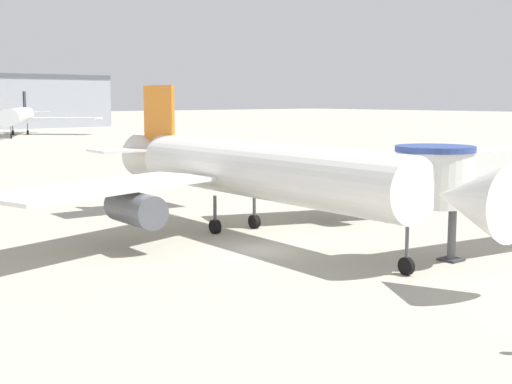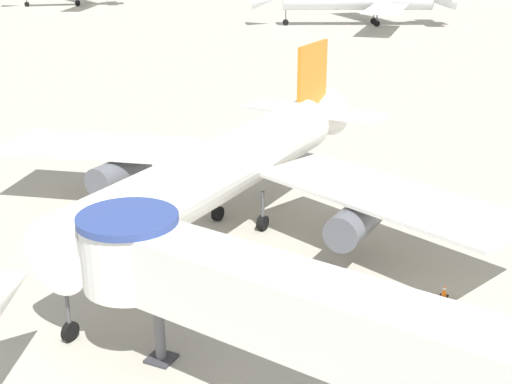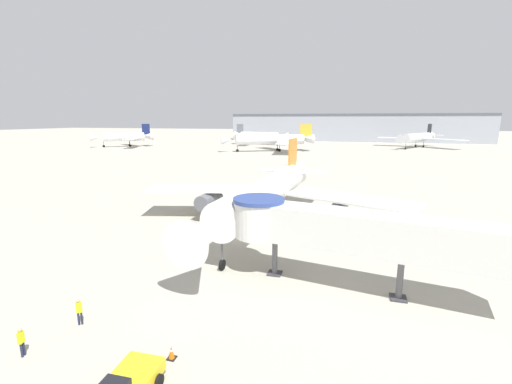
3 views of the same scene
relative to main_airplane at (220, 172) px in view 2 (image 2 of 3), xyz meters
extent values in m
plane|color=#A8A393|center=(-2.50, -3.58, -4.05)|extent=(800.00, 800.00, 0.00)
cylinder|color=white|center=(-0.05, -0.86, 0.13)|extent=(4.96, 24.27, 3.48)
cone|color=white|center=(0.77, 12.38, 0.13)|extent=(3.79, 5.42, 3.48)
cube|color=white|center=(-8.93, 2.68, -0.47)|extent=(15.54, 8.80, 0.22)
cube|color=white|center=(9.19, 1.56, -0.47)|extent=(15.60, 10.33, 0.22)
cube|color=orange|center=(0.75, 12.12, 3.26)|extent=(0.51, 4.31, 4.52)
cube|color=white|center=(0.78, 12.64, 0.74)|extent=(10.15, 3.63, 0.18)
cylinder|color=#565960|center=(-7.85, 1.21, -1.68)|extent=(2.17, 4.42, 1.91)
cylinder|color=#565960|center=(7.93, 0.23, -1.68)|extent=(2.17, 4.42, 1.91)
cylinder|color=#4C4C51|center=(-0.77, -12.47, -2.60)|extent=(0.18, 0.18, 2.00)
cylinder|color=black|center=(-0.77, -12.47, -3.60)|extent=(0.32, 0.91, 0.90)
cylinder|color=#4C4C51|center=(-1.43, 2.24, -2.60)|extent=(0.22, 0.22, 2.00)
cylinder|color=black|center=(-1.43, 2.24, -3.60)|extent=(0.45, 0.92, 0.90)
cylinder|color=#4C4C51|center=(1.69, 2.05, -2.60)|extent=(0.22, 0.22, 2.00)
cylinder|color=black|center=(1.69, 2.05, -3.60)|extent=(0.45, 0.92, 0.90)
cube|color=silver|center=(11.00, -13.25, 0.43)|extent=(18.06, 5.44, 2.80)
cylinder|color=silver|center=(2.18, -11.81, 0.43)|extent=(3.90, 3.90, 2.80)
cylinder|color=navy|center=(2.18, -11.81, 1.98)|extent=(4.10, 4.09, 0.30)
cylinder|color=#56565B|center=(3.59, -12.04, -2.51)|extent=(0.44, 0.44, 3.08)
cube|color=#333338|center=(3.59, -12.04, -3.99)|extent=(1.10, 1.10, 0.12)
cube|color=black|center=(13.12, -1.52, -4.03)|extent=(0.41, 0.41, 0.04)
cone|color=orange|center=(13.12, -1.52, -3.69)|extent=(0.28, 0.28, 0.64)
cylinder|color=white|center=(13.12, -1.52, -3.62)|extent=(0.15, 0.15, 0.08)
cylinder|color=black|center=(-98.75, 92.78, -3.50)|extent=(1.02, 0.89, 1.10)
cylinder|color=black|center=(-91.19, 101.04, -3.50)|extent=(1.11, 1.00, 1.10)
cylinder|color=black|center=(-89.09, 98.44, -3.50)|extent=(1.11, 1.00, 1.10)
cylinder|color=#4C4C51|center=(-26.34, 126.19, -2.47)|extent=(0.18, 0.18, 2.07)
cylinder|color=black|center=(-26.34, 126.19, -3.50)|extent=(1.13, 0.50, 1.10)
cylinder|color=black|center=(-38.86, 127.37, -3.50)|extent=(1.16, 0.63, 1.10)
cylinder|color=black|center=(-38.15, 130.54, -3.50)|extent=(1.16, 0.63, 1.10)
cube|color=silver|center=(-14.88, 86.50, -0.10)|extent=(8.08, 16.61, 0.22)
cylinder|color=#4C4C51|center=(-33.76, 88.20, -2.41)|extent=(0.18, 0.18, 2.18)
cylinder|color=black|center=(-33.76, 88.20, -3.50)|extent=(1.10, 0.72, 1.10)
cylinder|color=#4C4C51|center=(-19.90, 96.92, -2.41)|extent=(0.22, 0.22, 2.18)
cylinder|color=black|center=(-19.90, 96.92, -3.50)|extent=(1.16, 0.84, 1.10)
cylinder|color=#4C4C51|center=(-18.40, 93.86, -2.41)|extent=(0.22, 0.22, 2.18)
cylinder|color=black|center=(-18.40, 93.86, -3.50)|extent=(1.16, 0.84, 1.10)
camera|label=1|loc=(-28.38, -33.77, 4.55)|focal=50.00mm
camera|label=2|loc=(18.05, -33.23, 12.90)|focal=50.00mm
camera|label=3|loc=(9.13, -37.22, 8.21)|focal=24.00mm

